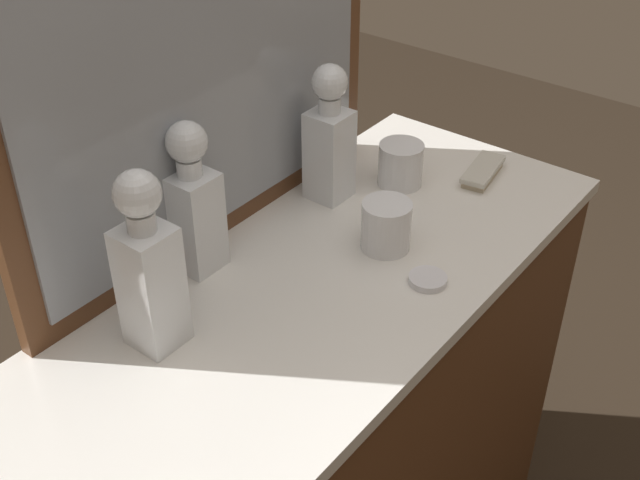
{
  "coord_description": "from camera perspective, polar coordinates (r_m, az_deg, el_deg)",
  "views": [
    {
      "loc": [
        -0.86,
        -0.66,
        1.75
      ],
      "look_at": [
        0.0,
        0.0,
        0.99
      ],
      "focal_mm": 45.55,
      "sensor_mm": 36.0,
      "label": 1
    }
  ],
  "objects": [
    {
      "name": "dresser_mirror",
      "position": [
        1.33,
        -8.14,
        13.31
      ],
      "size": [
        0.83,
        0.03,
        0.71
      ],
      "color": "brown",
      "rests_on": "dresser"
    },
    {
      "name": "crystal_tumbler_rear",
      "position": [
        1.62,
        5.68,
        5.18
      ],
      "size": [
        0.09,
        0.09,
        0.09
      ],
      "color": "white",
      "rests_on": "dresser"
    },
    {
      "name": "silver_brush_right",
      "position": [
        1.68,
        11.36,
        4.73
      ],
      "size": [
        0.14,
        0.07,
        0.02
      ],
      "color": "#B7A88C",
      "rests_on": "dresser"
    },
    {
      "name": "crystal_decanter_left",
      "position": [
        1.36,
        -8.85,
        2.01
      ],
      "size": [
        0.08,
        0.08,
        0.27
      ],
      "color": "white",
      "rests_on": "dresser"
    },
    {
      "name": "porcelain_dish",
      "position": [
        1.37,
        7.58,
        -2.77
      ],
      "size": [
        0.07,
        0.07,
        0.01
      ],
      "color": "silver",
      "rests_on": "dresser"
    },
    {
      "name": "dresser",
      "position": [
        1.69,
        0.0,
        -15.11
      ],
      "size": [
        1.21,
        0.5,
        0.91
      ],
      "color": "brown",
      "rests_on": "ground_plane"
    },
    {
      "name": "crystal_decanter_far_left",
      "position": [
        1.54,
        0.66,
        6.65
      ],
      "size": [
        0.07,
        0.07,
        0.27
      ],
      "color": "white",
      "rests_on": "dresser"
    },
    {
      "name": "crystal_decanter_center",
      "position": [
        1.2,
        -11.87,
        -2.57
      ],
      "size": [
        0.08,
        0.08,
        0.3
      ],
      "color": "white",
      "rests_on": "dresser"
    },
    {
      "name": "crystal_tumbler_far_right",
      "position": [
        1.43,
        4.66,
        0.88
      ],
      "size": [
        0.09,
        0.09,
        0.09
      ],
      "color": "white",
      "rests_on": "dresser"
    }
  ]
}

